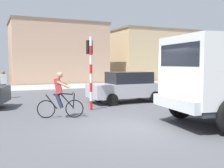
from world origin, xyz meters
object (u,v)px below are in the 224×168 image
traffic_light_pole (90,63)px  pedestrian_near_kerb (4,84)px  cyclist (60,95)px  car_white_mid (127,87)px

traffic_light_pole → pedestrian_near_kerb: traffic_light_pole is taller
cyclist → pedestrian_near_kerb: size_ratio=1.06×
cyclist → pedestrian_near_kerb: 7.17m
car_white_mid → pedestrian_near_kerb: pedestrian_near_kerb is taller
cyclist → traffic_light_pole: traffic_light_pole is taller
car_white_mid → pedestrian_near_kerb: (-5.90, 4.26, 0.03)m
cyclist → car_white_mid: (4.24, 2.71, -0.05)m
traffic_light_pole → car_white_mid: traffic_light_pole is taller
cyclist → traffic_light_pole: bearing=36.9°
cyclist → pedestrian_near_kerb: bearing=103.4°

